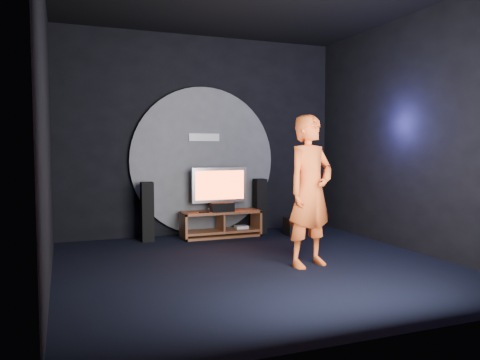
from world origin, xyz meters
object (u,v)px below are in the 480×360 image
Objects in this scene: tower_speaker_right at (260,206)px; player at (310,191)px; subwoofer at (294,226)px; tv at (219,187)px; media_console at (221,225)px; tower_speaker_left at (147,212)px.

player is (-0.33, -2.41, 0.49)m from tower_speaker_right.
player is at bearing -97.82° from tower_speaker_right.
subwoofer is (0.47, -0.41, -0.33)m from tower_speaker_right.
player reaches higher than tv.
tv is (-0.01, 0.07, 0.66)m from media_console.
subwoofer is (2.50, -0.37, -0.33)m from tower_speaker_left.
tv is 1.48m from subwoofer.
tower_speaker_right is at bearing 2.83° from tv.
player is at bearing -111.89° from subwoofer.
tower_speaker_right is at bearing 66.66° from player.
tv reaches higher than tower_speaker_left.
tv is 3.16× the size of subwoofer.
player is (0.45, -2.37, 0.12)m from tv.
subwoofer is at bearing 52.59° from player.
tower_speaker_right is 0.50× the size of player.
media_console is 0.83m from tower_speaker_right.
tower_speaker_right is 0.71m from subwoofer.
tower_speaker_left is (-1.26, 0.06, 0.29)m from media_console.
media_console is 4.40× the size of subwoofer.
tv is at bearing 96.12° from media_console.
tower_speaker_right is 3.15× the size of subwoofer.
tv is 0.86m from tower_speaker_right.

